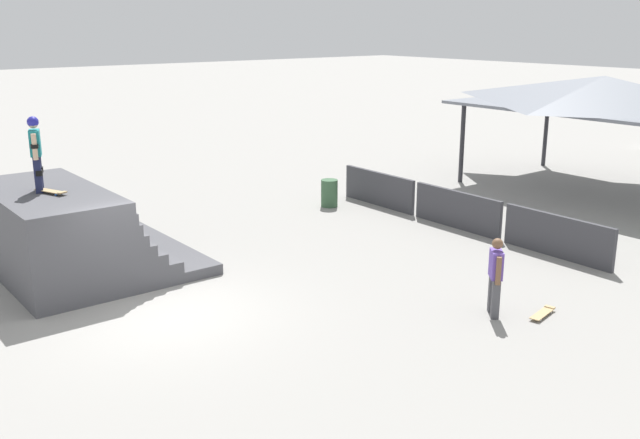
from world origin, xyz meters
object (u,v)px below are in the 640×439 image
(skateboard_on_deck, at_px, (52,191))
(bystander_walking, at_px, (496,273))
(trash_bin, at_px, (329,193))
(skater_on_deck, at_px, (36,149))
(skateboard_on_ground, at_px, (543,313))

(skateboard_on_deck, distance_m, bystander_walking, 9.47)
(skateboard_on_deck, xyz_separation_m, trash_bin, (-1.54, 8.90, -1.64))
(skater_on_deck, xyz_separation_m, skateboard_on_ground, (8.19, 6.98, -2.89))
(skater_on_deck, relative_size, bystander_walking, 1.04)
(bystander_walking, xyz_separation_m, skateboard_on_ground, (0.63, 0.75, -0.82))
(skater_on_deck, distance_m, skateboard_on_deck, 0.98)
(bystander_walking, height_order, skateboard_on_ground, bystander_walking)
(skater_on_deck, bearing_deg, skateboard_on_ground, 59.96)
(bystander_walking, xyz_separation_m, trash_bin, (-8.69, 2.79, -0.45))
(skateboard_on_deck, xyz_separation_m, bystander_walking, (7.14, 6.11, -1.18))
(bystander_walking, height_order, trash_bin, bystander_walking)
(bystander_walking, bearing_deg, skater_on_deck, 80.43)
(skateboard_on_deck, relative_size, bystander_walking, 0.54)
(skater_on_deck, height_order, skateboard_on_ground, skater_on_deck)
(skateboard_on_deck, relative_size, trash_bin, 1.00)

